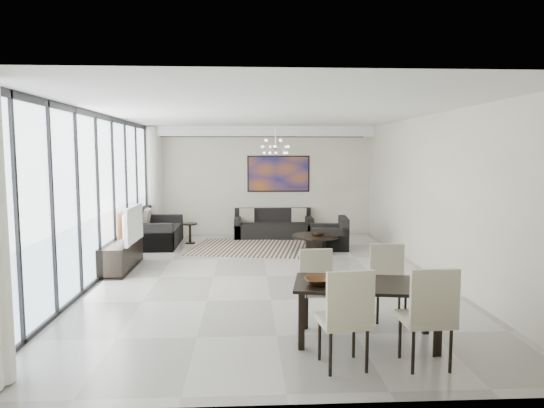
{
  "coord_description": "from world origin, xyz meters",
  "views": [
    {
      "loc": [
        -0.35,
        -8.54,
        2.2
      ],
      "look_at": [
        0.12,
        0.52,
        1.25
      ],
      "focal_mm": 32.0,
      "sensor_mm": 36.0,
      "label": 1
    }
  ],
  "objects": [
    {
      "name": "side_table",
      "position": [
        -1.75,
        3.27,
        0.33
      ],
      "size": [
        0.36,
        0.36,
        0.5
      ],
      "color": "black",
      "rests_on": "floor"
    },
    {
      "name": "dining_chair_nw",
      "position": [
        0.56,
        -2.38,
        0.54
      ],
      "size": [
        0.45,
        0.45,
        0.94
      ],
      "color": "beige",
      "rests_on": "floor"
    },
    {
      "name": "bowl_coffee",
      "position": [
        1.22,
        2.07,
        0.41
      ],
      "size": [
        0.32,
        0.32,
        0.08
      ],
      "primitive_type": "imported",
      "rotation": [
        0.0,
        0.0,
        -0.26
      ],
      "color": "brown",
      "rests_on": "coffee_table"
    },
    {
      "name": "tv_console",
      "position": [
        -2.76,
        0.66,
        0.27
      ],
      "size": [
        0.48,
        1.7,
        0.53
      ],
      "primitive_type": "cube",
      "color": "black",
      "rests_on": "floor"
    },
    {
      "name": "dining_chair_ne",
      "position": [
        1.53,
        -2.29,
        0.57
      ],
      "size": [
        0.49,
        0.49,
        0.98
      ],
      "color": "beige",
      "rests_on": "floor"
    },
    {
      "name": "coffee_table",
      "position": [
        1.19,
        2.13,
        0.21
      ],
      "size": [
        1.06,
        1.06,
        0.37
      ],
      "color": "black",
      "rests_on": "floor"
    },
    {
      "name": "chandelier",
      "position": [
        0.3,
        2.5,
        2.35
      ],
      "size": [
        0.66,
        0.66,
        0.71
      ],
      "color": "silver",
      "rests_on": "room_shell"
    },
    {
      "name": "dining_table",
      "position": [
        1.04,
        -3.1,
        0.61
      ],
      "size": [
        1.79,
        1.1,
        0.7
      ],
      "color": "black",
      "rests_on": "floor"
    },
    {
      "name": "bowl_dining",
      "position": [
        0.47,
        -3.13,
        0.74
      ],
      "size": [
        0.34,
        0.34,
        0.08
      ],
      "primitive_type": "imported",
      "rotation": [
        0.0,
        0.0,
        0.05
      ],
      "color": "brown",
      "rests_on": "dining_table"
    },
    {
      "name": "window_wall",
      "position": [
        -2.86,
        0.0,
        1.47
      ],
      "size": [
        0.37,
        8.95,
        2.9
      ],
      "color": "silver",
      "rests_on": "floor"
    },
    {
      "name": "sofa_main",
      "position": [
        0.34,
        4.07,
        0.25
      ],
      "size": [
        2.04,
        0.83,
        0.74
      ],
      "color": "black",
      "rests_on": "floor"
    },
    {
      "name": "loveseat",
      "position": [
        -2.55,
        3.05,
        0.3
      ],
      "size": [
        0.99,
        1.76,
        0.88
      ],
      "color": "black",
      "rests_on": "floor"
    },
    {
      "name": "dining_chair_sw",
      "position": [
        0.64,
        -3.86,
        0.61
      ],
      "size": [
        0.55,
        0.55,
        1.06
      ],
      "color": "beige",
      "rests_on": "floor"
    },
    {
      "name": "television",
      "position": [
        -2.6,
        0.59,
        0.87
      ],
      "size": [
        0.17,
        1.19,
        0.68
      ],
      "primitive_type": "imported",
      "rotation": [
        0.0,
        0.0,
        1.56
      ],
      "color": "gray",
      "rests_on": "tv_console"
    },
    {
      "name": "dining_chair_se",
      "position": [
        1.49,
        -3.88,
        0.62
      ],
      "size": [
        0.51,
        0.51,
        1.07
      ],
      "color": "beige",
      "rests_on": "floor"
    },
    {
      "name": "painting",
      "position": [
        0.5,
        4.47,
        1.65
      ],
      "size": [
        1.68,
        0.04,
        0.98
      ],
      "primitive_type": "cube",
      "color": "#A95517",
      "rests_on": "room_shell"
    },
    {
      "name": "rug",
      "position": [
        -0.22,
        2.6,
        0.01
      ],
      "size": [
        3.1,
        2.59,
        0.01
      ],
      "primitive_type": "cube",
      "rotation": [
        0.0,
        0.0,
        -0.19
      ],
      "color": "black",
      "rests_on": "floor"
    },
    {
      "name": "room_shell",
      "position": [
        0.46,
        0.0,
        1.45
      ],
      "size": [
        6.0,
        9.0,
        2.9
      ],
      "color": "#A8A39B",
      "rests_on": "ground"
    },
    {
      "name": "armchair",
      "position": [
        1.59,
        2.46,
        0.25
      ],
      "size": [
        0.89,
        0.93,
        0.73
      ],
      "color": "black",
      "rests_on": "floor"
    },
    {
      "name": "soffit",
      "position": [
        0.0,
        4.3,
        2.77
      ],
      "size": [
        5.98,
        0.4,
        0.26
      ],
      "primitive_type": "cube",
      "color": "white",
      "rests_on": "room_shell"
    }
  ]
}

